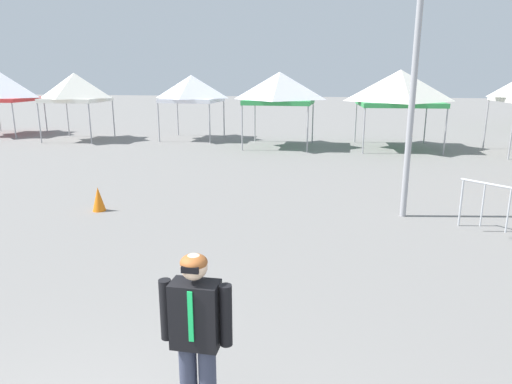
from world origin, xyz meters
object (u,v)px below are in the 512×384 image
Objects in this scene: canopy_tent_far_right at (2,87)px; canopy_tent_behind_left at (192,89)px; crowd_barrier_near_person at (510,203)px; person_foreground at (196,334)px; canopy_tent_left_of_center at (75,88)px; traffic_cone_lot_center at (98,199)px; canopy_tent_right_of_center at (400,88)px; canopy_tent_behind_right at (280,88)px.

canopy_tent_far_right is 10.82m from canopy_tent_behind_left.
crowd_barrier_near_person is (21.76, -13.11, -1.86)m from canopy_tent_far_right.
person_foreground is (17.21, -19.30, -1.58)m from canopy_tent_far_right.
canopy_tent_far_right reaches higher than person_foreground.
canopy_tent_left_of_center is 5.60× the size of traffic_cone_lot_center.
canopy_tent_right_of_center reaches higher than crowd_barrier_near_person.
canopy_tent_behind_left is at bearing 13.92° from canopy_tent_left_of_center.
canopy_tent_left_of_center reaches higher than person_foreground.
canopy_tent_far_right is 1.01× the size of canopy_tent_left_of_center.
traffic_cone_lot_center is (-2.93, -11.18, -2.37)m from canopy_tent_behind_right.
canopy_tent_left_of_center is 1.88× the size of person_foreground.
canopy_tent_right_of_center is 14.46m from traffic_cone_lot_center.
canopy_tent_right_of_center is at bearing 54.82° from traffic_cone_lot_center.
canopy_tent_far_right is 18.15m from traffic_cone_lot_center.
canopy_tent_left_of_center is at bearing -14.04° from canopy_tent_far_right.
canopy_tent_left_of_center is at bearing 122.81° from traffic_cone_lot_center.
person_foreground is 2.99× the size of traffic_cone_lot_center.
canopy_tent_far_right is at bearing 131.72° from person_foreground.
person_foreground reaches higher than traffic_cone_lot_center.
canopy_tent_left_of_center is at bearing 178.07° from canopy_tent_behind_right.
person_foreground is 1.12× the size of crowd_barrier_near_person.
traffic_cone_lot_center is (-8.22, -11.66, -2.39)m from canopy_tent_right_of_center.
canopy_tent_behind_left is 0.96× the size of canopy_tent_behind_right.
canopy_tent_behind_right is 13.18m from crowd_barrier_near_person.
canopy_tent_far_right is 15.65m from canopy_tent_behind_right.
canopy_tent_far_right is 0.91× the size of canopy_tent_right_of_center.
crowd_barrier_near_person is at bearing -61.58° from canopy_tent_behind_right.
traffic_cone_lot_center is (-4.58, 6.47, -0.74)m from person_foreground.
canopy_tent_far_right is 1.05× the size of canopy_tent_behind_left.
canopy_tent_right_of_center is (20.85, -1.17, 0.07)m from canopy_tent_far_right.
canopy_tent_far_right is at bearing 176.79° from canopy_tent_right_of_center.
canopy_tent_left_of_center is 20.44m from crowd_barrier_near_person.
canopy_tent_left_of_center is 0.89× the size of canopy_tent_right_of_center.
person_foreground is at bearing -48.28° from canopy_tent_far_right.
canopy_tent_behind_left is 20.48m from person_foreground.
person_foreground is 7.69m from crowd_barrier_near_person.
canopy_tent_left_of_center is at bearing -179.53° from canopy_tent_right_of_center.
canopy_tent_far_right is 1.00× the size of canopy_tent_behind_right.
canopy_tent_left_of_center is 0.99× the size of canopy_tent_behind_right.
canopy_tent_right_of_center is 2.10× the size of person_foreground.
traffic_cone_lot_center is (7.43, -11.53, -2.33)m from canopy_tent_left_of_center.
canopy_tent_left_of_center is at bearing -166.08° from canopy_tent_behind_left.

